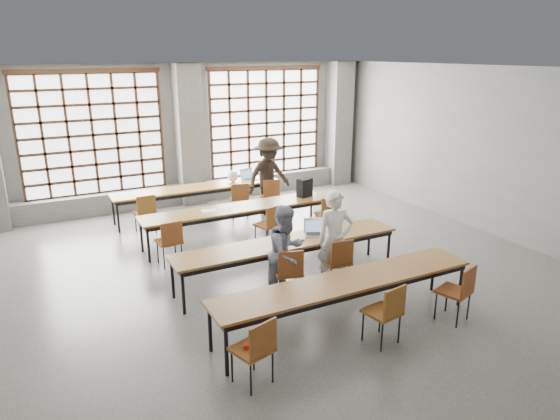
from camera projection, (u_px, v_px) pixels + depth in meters
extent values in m
plane|color=#4D4D4B|center=(286.00, 280.00, 8.61)|extent=(11.00, 11.00, 0.00)
plane|color=silver|center=(287.00, 70.00, 7.54)|extent=(11.00, 11.00, 0.00)
plane|color=slate|center=(186.00, 134.00, 12.73)|extent=(10.00, 0.00, 10.00)
plane|color=slate|center=(501.00, 154.00, 10.26)|extent=(0.00, 11.00, 11.00)
cube|color=#575755|center=(189.00, 135.00, 12.49)|extent=(0.60, 0.55, 3.50)
cube|color=#575755|center=(339.00, 124.00, 14.46)|extent=(0.60, 0.55, 3.50)
cube|color=white|center=(92.00, 135.00, 11.68)|extent=(3.20, 0.02, 2.80)
cube|color=black|center=(93.00, 135.00, 11.62)|extent=(3.20, 0.05, 2.80)
cube|color=black|center=(100.00, 195.00, 12.06)|extent=(3.32, 0.07, 0.10)
cube|color=black|center=(86.00, 71.00, 11.18)|extent=(3.32, 0.07, 0.10)
cube|color=white|center=(265.00, 123.00, 13.65)|extent=(3.20, 0.02, 2.80)
cube|color=black|center=(267.00, 123.00, 13.58)|extent=(3.20, 0.05, 2.80)
cube|color=black|center=(267.00, 175.00, 14.02)|extent=(3.32, 0.07, 0.10)
cube|color=black|center=(266.00, 68.00, 13.14)|extent=(3.32, 0.07, 0.10)
cube|color=#575755|center=(191.00, 192.00, 13.02)|extent=(9.80, 0.35, 0.50)
cube|color=brown|center=(198.00, 187.00, 11.72)|extent=(4.00, 0.70, 0.04)
cube|color=black|center=(198.00, 190.00, 11.74)|extent=(3.90, 0.64, 0.08)
cylinder|color=black|center=(118.00, 217.00, 10.75)|extent=(0.05, 0.05, 0.69)
cylinder|color=black|center=(113.00, 210.00, 11.24)|extent=(0.05, 0.05, 0.69)
cylinder|color=black|center=(277.00, 195.00, 12.43)|extent=(0.05, 0.05, 0.69)
cylinder|color=black|center=(267.00, 190.00, 12.92)|extent=(0.05, 0.05, 0.69)
cube|color=brown|center=(238.00, 208.00, 10.19)|extent=(4.00, 0.70, 0.04)
cube|color=black|center=(238.00, 211.00, 10.21)|extent=(3.90, 0.64, 0.08)
cylinder|color=black|center=(148.00, 245.00, 9.21)|extent=(0.05, 0.05, 0.69)
cylinder|color=black|center=(141.00, 235.00, 9.70)|extent=(0.05, 0.05, 0.69)
cylinder|color=black|center=(325.00, 215.00, 10.89)|extent=(0.05, 0.05, 0.69)
cylinder|color=black|center=(311.00, 208.00, 11.38)|extent=(0.05, 0.05, 0.69)
cube|color=brown|center=(288.00, 242.00, 8.36)|extent=(4.00, 0.70, 0.04)
cube|color=black|center=(288.00, 245.00, 8.38)|extent=(3.90, 0.64, 0.08)
cylinder|color=black|center=(183.00, 293.00, 7.39)|extent=(0.05, 0.05, 0.69)
cylinder|color=black|center=(173.00, 278.00, 7.88)|extent=(0.05, 0.05, 0.69)
cylinder|color=black|center=(389.00, 248.00, 9.07)|extent=(0.05, 0.05, 0.69)
cylinder|color=black|center=(369.00, 238.00, 9.56)|extent=(0.05, 0.05, 0.69)
cube|color=brown|center=(347.00, 281.00, 6.94)|extent=(4.00, 0.70, 0.04)
cube|color=black|center=(347.00, 285.00, 6.96)|extent=(3.90, 0.64, 0.08)
cylinder|color=black|center=(226.00, 351.00, 5.97)|extent=(0.05, 0.05, 0.69)
cylinder|color=black|center=(210.00, 328.00, 6.46)|extent=(0.05, 0.05, 0.69)
cylinder|color=black|center=(460.00, 285.00, 7.65)|extent=(0.05, 0.05, 0.69)
cylinder|color=black|center=(433.00, 271.00, 8.14)|extent=(0.05, 0.05, 0.69)
cube|color=brown|center=(145.00, 213.00, 10.72)|extent=(0.44, 0.44, 0.04)
cube|color=brown|center=(146.00, 205.00, 10.49)|extent=(0.40, 0.05, 0.40)
cylinder|color=black|center=(146.00, 223.00, 10.79)|extent=(0.02, 0.02, 0.45)
cube|color=maroon|center=(239.00, 199.00, 11.68)|extent=(0.51, 0.51, 0.04)
cube|color=maroon|center=(240.00, 192.00, 11.43)|extent=(0.40, 0.13, 0.40)
cylinder|color=black|center=(239.00, 209.00, 11.75)|extent=(0.02, 0.02, 0.45)
cube|color=maroon|center=(270.00, 195.00, 12.03)|extent=(0.50, 0.50, 0.04)
cube|color=maroon|center=(272.00, 188.00, 11.78)|extent=(0.40, 0.12, 0.40)
cylinder|color=black|center=(270.00, 204.00, 12.10)|extent=(0.02, 0.02, 0.45)
cube|color=brown|center=(169.00, 242.00, 9.10)|extent=(0.45, 0.45, 0.04)
cube|color=brown|center=(172.00, 233.00, 8.87)|extent=(0.40, 0.06, 0.40)
cylinder|color=black|center=(170.00, 253.00, 9.17)|extent=(0.02, 0.02, 0.45)
cube|color=brown|center=(267.00, 225.00, 9.98)|extent=(0.52, 0.52, 0.04)
cube|color=brown|center=(274.00, 216.00, 9.77)|extent=(0.39, 0.14, 0.40)
cylinder|color=black|center=(267.00, 235.00, 10.04)|extent=(0.02, 0.02, 0.45)
cube|color=brown|center=(327.00, 215.00, 10.59)|extent=(0.49, 0.49, 0.04)
cube|color=brown|center=(330.00, 207.00, 10.34)|extent=(0.40, 0.10, 0.40)
cylinder|color=black|center=(326.00, 225.00, 10.66)|extent=(0.02, 0.02, 0.45)
cube|color=maroon|center=(288.00, 272.00, 7.84)|extent=(0.51, 0.51, 0.04)
cube|color=maroon|center=(291.00, 264.00, 7.59)|extent=(0.39, 0.13, 0.40)
cylinder|color=black|center=(288.00, 285.00, 7.91)|extent=(0.02, 0.02, 0.45)
cube|color=maroon|center=(336.00, 261.00, 8.24)|extent=(0.46, 0.46, 0.04)
cube|color=maroon|center=(342.00, 253.00, 7.99)|extent=(0.40, 0.07, 0.40)
cylinder|color=black|center=(335.00, 274.00, 8.31)|extent=(0.02, 0.02, 0.45)
cube|color=brown|center=(252.00, 349.00, 5.81)|extent=(0.52, 0.52, 0.04)
cube|color=brown|center=(263.00, 339.00, 5.60)|extent=(0.39, 0.14, 0.40)
cylinder|color=black|center=(252.00, 366.00, 5.88)|extent=(0.02, 0.02, 0.45)
cube|color=brown|center=(382.00, 312.00, 6.64)|extent=(0.48, 0.48, 0.04)
cube|color=brown|center=(395.00, 302.00, 6.42)|extent=(0.40, 0.10, 0.40)
cylinder|color=black|center=(381.00, 327.00, 6.71)|extent=(0.02, 0.02, 0.45)
cube|color=brown|center=(454.00, 291.00, 7.21)|extent=(0.53, 0.53, 0.04)
cube|color=brown|center=(469.00, 281.00, 7.01)|extent=(0.39, 0.15, 0.40)
cylinder|color=black|center=(452.00, 305.00, 7.28)|extent=(0.02, 0.02, 0.45)
imported|color=white|center=(335.00, 240.00, 8.17)|extent=(0.68, 0.53, 1.64)
imported|color=navy|center=(286.00, 252.00, 7.79)|extent=(0.91, 0.83, 1.53)
imported|color=black|center=(269.00, 176.00, 11.93)|extent=(1.29, 0.89, 1.83)
cube|color=silver|center=(315.00, 234.00, 8.64)|extent=(0.44, 0.39, 0.02)
cube|color=black|center=(315.00, 234.00, 8.62)|extent=(0.35, 0.29, 0.00)
cube|color=silver|center=(314.00, 225.00, 8.73)|extent=(0.36, 0.21, 0.26)
cube|color=#82ACE1|center=(314.00, 227.00, 8.73)|extent=(0.30, 0.17, 0.21)
cube|color=silver|center=(250.00, 179.00, 12.34)|extent=(0.41, 0.33, 0.02)
cube|color=black|center=(250.00, 179.00, 12.33)|extent=(0.33, 0.24, 0.00)
cube|color=silver|center=(246.00, 174.00, 12.41)|extent=(0.37, 0.14, 0.26)
cube|color=#90BDF9|center=(247.00, 175.00, 12.41)|extent=(0.31, 0.11, 0.21)
ellipsoid|color=white|center=(336.00, 231.00, 8.75)|extent=(0.11, 0.09, 0.04)
cube|color=green|center=(283.00, 237.00, 8.39)|extent=(0.26, 0.15, 0.09)
cube|color=black|center=(300.00, 241.00, 8.35)|extent=(0.14, 0.09, 0.01)
cube|color=white|center=(209.00, 210.00, 9.96)|extent=(0.32, 0.24, 0.00)
cube|color=white|center=(225.00, 210.00, 10.01)|extent=(0.36, 0.34, 0.00)
cube|color=black|center=(305.00, 188.00, 10.86)|extent=(0.36, 0.28, 0.40)
ellipsoid|color=white|center=(233.00, 176.00, 12.11)|extent=(0.32, 0.29, 0.29)
cube|color=#B02C15|center=(252.00, 346.00, 5.80)|extent=(0.22, 0.14, 0.06)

